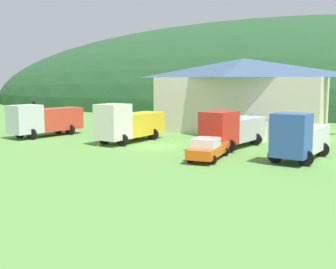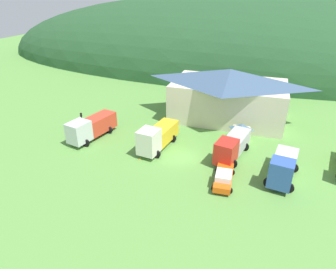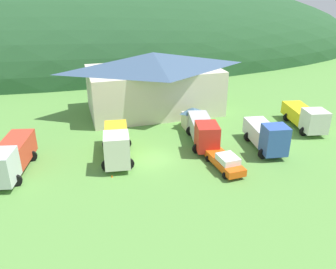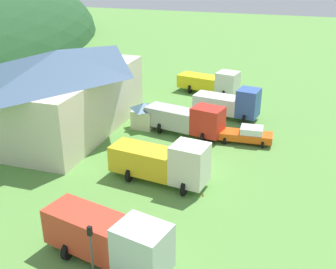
{
  "view_description": "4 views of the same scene",
  "coord_description": "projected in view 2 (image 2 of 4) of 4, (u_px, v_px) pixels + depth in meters",
  "views": [
    {
      "loc": [
        16.06,
        -32.98,
        5.85
      ],
      "look_at": [
        0.54,
        0.37,
        1.07
      ],
      "focal_mm": 45.07,
      "sensor_mm": 36.0,
      "label": 1
    },
    {
      "loc": [
        8.39,
        -31.52,
        19.65
      ],
      "look_at": [
        -3.13,
        3.38,
        1.16
      ],
      "focal_mm": 31.44,
      "sensor_mm": 36.0,
      "label": 2
    },
    {
      "loc": [
        -7.96,
        -30.43,
        16.62
      ],
      "look_at": [
        1.59,
        1.24,
        2.03
      ],
      "focal_mm": 36.47,
      "sensor_mm": 36.0,
      "label": 3
    },
    {
      "loc": [
        -31.72,
        -8.34,
        16.9
      ],
      "look_at": [
        2.47,
        2.83,
        1.3
      ],
      "focal_mm": 44.85,
      "sensor_mm": 36.0,
      "label": 4
    }
  ],
  "objects": [
    {
      "name": "heavy_rig_striped",
      "position": [
        157.0,
        137.0,
        39.09
      ],
      "size": [
        3.81,
        8.23,
        3.71
      ],
      "rotation": [
        0.0,
        0.0,
        -1.7
      ],
      "color": "silver",
      "rests_on": "ground"
    },
    {
      "name": "box_truck_blue",
      "position": [
        283.0,
        167.0,
        32.66
      ],
      "size": [
        3.85,
        7.44,
        3.57
      ],
      "rotation": [
        0.0,
        0.0,
        -1.73
      ],
      "color": "#3356AD",
      "rests_on": "ground"
    },
    {
      "name": "depot_building",
      "position": [
        228.0,
        94.0,
        47.3
      ],
      "size": [
        19.09,
        11.3,
        8.28
      ],
      "color": "beige",
      "rests_on": "ground"
    },
    {
      "name": "play_shed_cream",
      "position": [
        241.0,
        132.0,
        41.24
      ],
      "size": [
        2.57,
        2.31,
        2.67
      ],
      "color": "beige",
      "rests_on": "ground"
    },
    {
      "name": "service_pickup_orange",
      "position": [
        224.0,
        177.0,
        32.52
      ],
      "size": [
        2.48,
        5.35,
        1.66
      ],
      "rotation": [
        0.0,
        0.0,
        -1.51
      ],
      "color": "#ED5713",
      "rests_on": "ground"
    },
    {
      "name": "tow_truck_silver",
      "position": [
        91.0,
        127.0,
        41.84
      ],
      "size": [
        4.15,
        8.31,
        3.37
      ],
      "rotation": [
        0.0,
        0.0,
        -1.79
      ],
      "color": "silver",
      "rests_on": "ground"
    },
    {
      "name": "forested_hill_backdrop",
      "position": [
        236.0,
        61.0,
        86.98
      ],
      "size": [
        149.89,
        60.0,
        36.73
      ],
      "primitive_type": "ellipsoid",
      "color": "#234C28",
      "rests_on": "ground"
    },
    {
      "name": "traffic_cone_near_pickup",
      "position": [
        140.0,
        160.0,
        37.3
      ],
      "size": [
        0.36,
        0.36,
        0.5
      ],
      "primitive_type": "cone",
      "color": "orange",
      "rests_on": "ground"
    },
    {
      "name": "ground_plane",
      "position": [
        183.0,
        157.0,
        37.92
      ],
      "size": [
        200.0,
        200.0,
        0.0
      ],
      "primitive_type": "plane",
      "color": "#5B9342"
    },
    {
      "name": "crane_truck_red",
      "position": [
        232.0,
        146.0,
        37.07
      ],
      "size": [
        4.02,
        8.39,
        3.3
      ],
      "rotation": [
        0.0,
        0.0,
        -1.78
      ],
      "color": "red",
      "rests_on": "ground"
    },
    {
      "name": "traffic_light_west",
      "position": [
        82.0,
        122.0,
        42.4
      ],
      "size": [
        0.2,
        0.32,
        3.6
      ],
      "color": "#4C4C51",
      "rests_on": "ground"
    }
  ]
}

